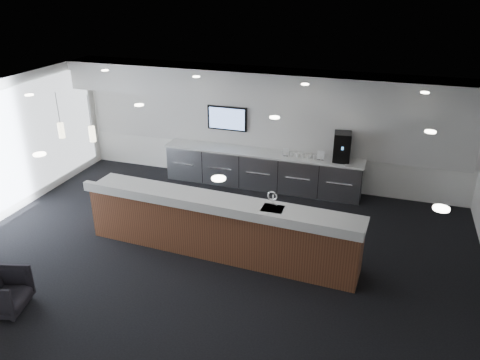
% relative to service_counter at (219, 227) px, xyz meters
% --- Properties ---
extents(ground, '(10.00, 10.00, 0.00)m').
position_rel_service_counter_xyz_m(ground, '(-0.07, -0.42, -0.57)').
color(ground, black).
rests_on(ground, ground).
extents(ceiling, '(10.00, 8.00, 0.02)m').
position_rel_service_counter_xyz_m(ceiling, '(-0.07, -0.42, 2.43)').
color(ceiling, black).
rests_on(ceiling, back_wall).
extents(back_wall, '(10.00, 0.02, 3.00)m').
position_rel_service_counter_xyz_m(back_wall, '(-0.07, 3.58, 0.93)').
color(back_wall, white).
rests_on(back_wall, ground).
extents(soffit_bulkhead, '(10.00, 0.90, 0.70)m').
position_rel_service_counter_xyz_m(soffit_bulkhead, '(-0.07, 3.13, 2.08)').
color(soffit_bulkhead, silver).
rests_on(soffit_bulkhead, back_wall).
extents(alcove_panel, '(9.80, 0.06, 1.40)m').
position_rel_service_counter_xyz_m(alcove_panel, '(-0.07, 3.55, 1.03)').
color(alcove_panel, silver).
rests_on(alcove_panel, back_wall).
extents(back_credenza, '(5.06, 0.66, 0.95)m').
position_rel_service_counter_xyz_m(back_credenza, '(-0.07, 3.22, -0.10)').
color(back_credenza, '#999CA1').
rests_on(back_credenza, ground).
extents(wall_tv, '(1.05, 0.08, 0.62)m').
position_rel_service_counter_xyz_m(wall_tv, '(-1.07, 3.49, 1.08)').
color(wall_tv, black).
rests_on(wall_tv, back_wall).
extents(pendant_left, '(0.12, 0.12, 0.30)m').
position_rel_service_counter_xyz_m(pendant_left, '(-2.47, 0.38, 1.68)').
color(pendant_left, '#FFF2C6').
rests_on(pendant_left, ceiling).
extents(pendant_right, '(0.12, 0.12, 0.30)m').
position_rel_service_counter_xyz_m(pendant_right, '(-3.17, 0.38, 1.68)').
color(pendant_right, '#FFF2C6').
rests_on(pendant_right, ceiling).
extents(ceiling_can_lights, '(7.00, 5.00, 0.02)m').
position_rel_service_counter_xyz_m(ceiling_can_lights, '(-0.07, -0.42, 2.40)').
color(ceiling_can_lights, white).
rests_on(ceiling_can_lights, ceiling).
extents(service_counter, '(5.49, 1.18, 1.49)m').
position_rel_service_counter_xyz_m(service_counter, '(0.00, 0.00, 0.00)').
color(service_counter, '#58301D').
rests_on(service_counter, ground).
extents(coffee_machine, '(0.44, 0.54, 0.69)m').
position_rel_service_counter_xyz_m(coffee_machine, '(1.87, 3.27, 0.72)').
color(coffee_machine, black).
rests_on(coffee_machine, back_credenza).
extents(info_sign_left, '(0.15, 0.05, 0.20)m').
position_rel_service_counter_xyz_m(info_sign_left, '(0.56, 3.14, 0.48)').
color(info_sign_left, white).
rests_on(info_sign_left, back_credenza).
extents(info_sign_right, '(0.17, 0.03, 0.22)m').
position_rel_service_counter_xyz_m(info_sign_right, '(1.41, 3.15, 0.49)').
color(info_sign_right, white).
rests_on(info_sign_right, back_credenza).
extents(armchair, '(0.89, 0.88, 0.67)m').
position_rel_service_counter_xyz_m(armchair, '(-2.73, -2.70, -0.24)').
color(armchair, black).
rests_on(armchair, ground).
extents(cup_0, '(0.11, 0.11, 0.10)m').
position_rel_service_counter_xyz_m(cup_0, '(1.41, 3.16, 0.43)').
color(cup_0, white).
rests_on(cup_0, back_credenza).
extents(cup_1, '(0.15, 0.15, 0.10)m').
position_rel_service_counter_xyz_m(cup_1, '(1.27, 3.16, 0.43)').
color(cup_1, white).
rests_on(cup_1, back_credenza).
extents(cup_2, '(0.13, 0.13, 0.10)m').
position_rel_service_counter_xyz_m(cup_2, '(1.13, 3.16, 0.43)').
color(cup_2, white).
rests_on(cup_2, back_credenza).
extents(cup_3, '(0.14, 0.14, 0.10)m').
position_rel_service_counter_xyz_m(cup_3, '(0.99, 3.16, 0.43)').
color(cup_3, white).
rests_on(cup_3, back_credenza).
extents(cup_4, '(0.15, 0.15, 0.10)m').
position_rel_service_counter_xyz_m(cup_4, '(0.85, 3.16, 0.43)').
color(cup_4, white).
rests_on(cup_4, back_credenza).
extents(cup_5, '(0.11, 0.11, 0.10)m').
position_rel_service_counter_xyz_m(cup_5, '(0.71, 3.16, 0.43)').
color(cup_5, white).
rests_on(cup_5, back_credenza).
extents(cup_6, '(0.15, 0.15, 0.10)m').
position_rel_service_counter_xyz_m(cup_6, '(0.57, 3.16, 0.43)').
color(cup_6, white).
rests_on(cup_6, back_credenza).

